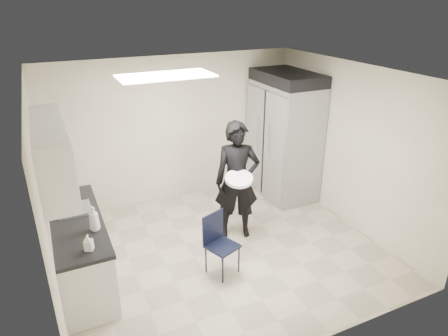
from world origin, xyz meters
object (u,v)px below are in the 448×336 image
commercial_fridge (284,141)px  man_tuxedo (237,181)px  folding_chair (222,246)px  lower_counter (81,251)px

commercial_fridge → man_tuxedo: 1.73m
commercial_fridge → folding_chair: 2.76m
lower_counter → folding_chair: lower_counter is taller
lower_counter → folding_chair: size_ratio=2.26×
folding_chair → commercial_fridge: bearing=19.0°
lower_counter → folding_chair: (1.74, -0.66, -0.01)m
man_tuxedo → lower_counter: bearing=-156.4°
folding_chair → man_tuxedo: size_ratio=0.45×
lower_counter → commercial_fridge: commercial_fridge is taller
lower_counter → commercial_fridge: bearing=15.9°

